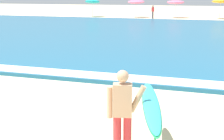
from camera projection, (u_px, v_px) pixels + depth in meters
sea at (154, 34)px, 24.39m from camera, size 120.00×28.00×0.14m
surf_foam at (85, 74)px, 11.95m from camera, size 120.00×0.98×0.01m
surfer_with_board at (137, 108)px, 5.86m from camera, size 1.28×2.97×1.73m
beach_umbrella_0 at (92, 2)px, 43.20m from camera, size 1.97×2.00×2.27m
beach_umbrella_1 at (136, 2)px, 41.85m from camera, size 2.16×2.17×2.23m
beach_umbrella_2 at (176, 2)px, 41.00m from camera, size 2.18×2.18×2.16m
beach_umbrella_3 at (221, 1)px, 39.40m from camera, size 2.08×2.10×2.34m
beachgoer_near_row_right at (153, 12)px, 40.17m from camera, size 0.32×0.20×1.58m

